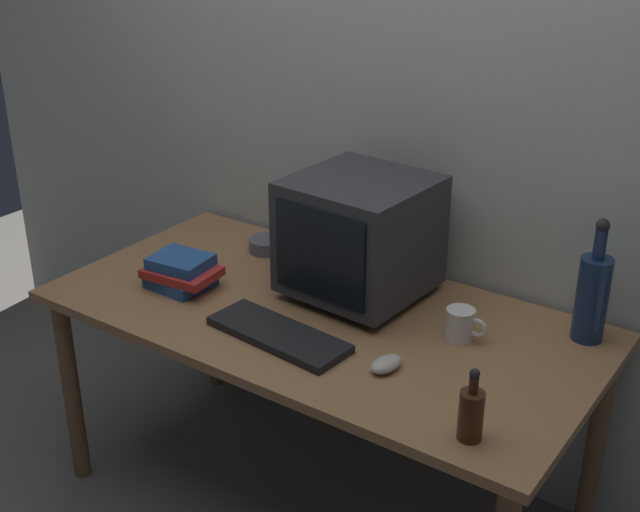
{
  "coord_description": "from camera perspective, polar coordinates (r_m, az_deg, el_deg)",
  "views": [
    {
      "loc": [
        1.24,
        -1.78,
        1.88
      ],
      "look_at": [
        0.0,
        0.0,
        0.89
      ],
      "focal_mm": 47.11,
      "sensor_mm": 36.0,
      "label": 1
    }
  ],
  "objects": [
    {
      "name": "ground_plane",
      "position": [
        2.87,
        0.0,
        -16.33
      ],
      "size": [
        6.0,
        6.0,
        0.0
      ],
      "primitive_type": "plane",
      "color": "slate"
    },
    {
      "name": "back_wall",
      "position": [
        2.64,
        5.91,
        10.71
      ],
      "size": [
        4.0,
        0.08,
        2.5
      ],
      "primitive_type": "cube",
      "color": "beige",
      "rests_on": "ground"
    },
    {
      "name": "desk",
      "position": [
        2.5,
        0.0,
        -5.37
      ],
      "size": [
        1.62,
        0.81,
        0.71
      ],
      "color": "#9E7047",
      "rests_on": "ground"
    },
    {
      "name": "crt_monitor",
      "position": [
        2.48,
        2.71,
        1.35
      ],
      "size": [
        0.4,
        0.41,
        0.37
      ],
      "color": "#333338",
      "rests_on": "desk"
    },
    {
      "name": "keyboard",
      "position": [
        2.32,
        -2.84,
        -5.35
      ],
      "size": [
        0.43,
        0.19,
        0.02
      ],
      "primitive_type": "cube",
      "rotation": [
        0.0,
        0.0,
        -0.09
      ],
      "color": "black",
      "rests_on": "desk"
    },
    {
      "name": "computer_mouse",
      "position": [
        2.19,
        4.51,
        -7.33
      ],
      "size": [
        0.08,
        0.11,
        0.04
      ],
      "primitive_type": "ellipsoid",
      "rotation": [
        0.0,
        0.0,
        -0.18
      ],
      "color": "beige",
      "rests_on": "desk"
    },
    {
      "name": "bottle_tall",
      "position": [
        2.38,
        18.01,
        -2.53
      ],
      "size": [
        0.09,
        0.09,
        0.36
      ],
      "color": "navy",
      "rests_on": "desk"
    },
    {
      "name": "bottle_short",
      "position": [
        1.94,
        10.23,
        -10.44
      ],
      "size": [
        0.06,
        0.06,
        0.18
      ],
      "color": "#472314",
      "rests_on": "desk"
    },
    {
      "name": "book_stack",
      "position": [
        2.62,
        -9.42,
        -1.08
      ],
      "size": [
        0.23,
        0.17,
        0.1
      ],
      "color": "#28569E",
      "rests_on": "desk"
    },
    {
      "name": "mug",
      "position": [
        2.34,
        9.55,
        -4.6
      ],
      "size": [
        0.12,
        0.08,
        0.09
      ],
      "color": "white",
      "rests_on": "desk"
    },
    {
      "name": "cd_spindle",
      "position": [
        2.85,
        -3.66,
        0.76
      ],
      "size": [
        0.12,
        0.12,
        0.04
      ],
      "primitive_type": "cylinder",
      "color": "#595B66",
      "rests_on": "desk"
    }
  ]
}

